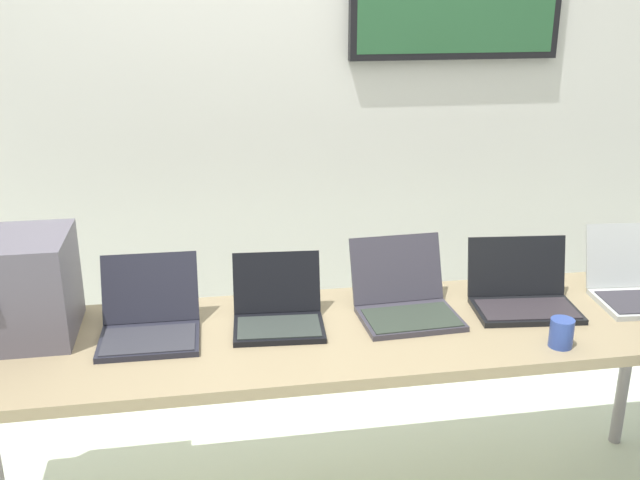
% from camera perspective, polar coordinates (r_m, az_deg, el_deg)
% --- Properties ---
extents(back_wall, '(8.00, 0.11, 2.71)m').
position_cam_1_polar(back_wall, '(3.42, -1.55, 10.35)').
color(back_wall, silver).
rests_on(back_wall, ground).
extents(workbench, '(2.78, 0.70, 0.78)m').
position_cam_1_polar(workbench, '(2.55, 1.80, -8.08)').
color(workbench, '#917F5E').
rests_on(workbench, ground).
extents(equipment_box, '(0.44, 0.36, 0.35)m').
position_cam_1_polar(equipment_box, '(2.62, -23.61, -3.48)').
color(equipment_box, '#595462').
rests_on(equipment_box, workbench).
extents(laptop_station_0, '(0.34, 0.34, 0.25)m').
position_cam_1_polar(laptop_station_0, '(2.52, -13.31, -6.17)').
color(laptop_station_0, '#20212D').
rests_on(laptop_station_0, workbench).
extents(laptop_station_1, '(0.33, 0.31, 0.23)m').
position_cam_1_polar(laptop_station_1, '(2.54, -3.34, -5.57)').
color(laptop_station_1, black).
rests_on(laptop_station_1, workbench).
extents(laptop_station_2, '(0.36, 0.36, 0.25)m').
position_cam_1_polar(laptop_station_2, '(2.63, 6.71, -4.65)').
color(laptop_station_2, '#35333E').
rests_on(laptop_station_2, workbench).
extents(laptop_station_3, '(0.40, 0.32, 0.24)m').
position_cam_1_polar(laptop_station_3, '(2.76, 15.69, -4.07)').
color(laptop_station_3, black).
rests_on(laptop_station_3, workbench).
extents(laptop_station_4, '(0.34, 0.36, 0.26)m').
position_cam_1_polar(laptop_station_4, '(2.98, 23.66, -3.22)').
color(laptop_station_4, '#B1B5B3').
rests_on(laptop_station_4, workbench).
extents(coffee_mug, '(0.08, 0.08, 0.10)m').
position_cam_1_polar(coffee_mug, '(2.51, 18.54, -6.98)').
color(coffee_mug, '#2D4492').
rests_on(coffee_mug, workbench).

